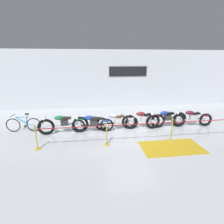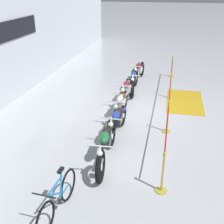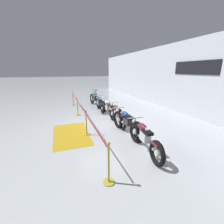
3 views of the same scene
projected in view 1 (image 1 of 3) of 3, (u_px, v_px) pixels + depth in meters
The scene contains 13 objects.
ground_plane at pixel (132, 133), 8.70m from camera, with size 120.00×120.00×0.00m, color #B2B7BC.
back_wall at pixel (116, 79), 12.95m from camera, with size 28.00×0.29×4.20m.
motorcycle_green_0 at pixel (63, 124), 8.57m from camera, with size 2.45×0.62×0.98m.
motorcycle_blue_1 at pixel (92, 123), 8.75m from camera, with size 2.10×0.62×0.92m.
motorcycle_silver_2 at pixel (117, 121), 9.03m from camera, with size 2.26×0.62×0.93m.
motorcycle_maroon_3 at pixel (143, 120), 9.22m from camera, with size 2.32×0.62×0.96m.
motorcycle_blue_4 at pixel (166, 119), 9.34m from camera, with size 2.38×0.62×0.97m.
motorcycle_maroon_5 at pixel (192, 118), 9.48m from camera, with size 2.26×0.62×0.94m.
bicycle at pixel (24, 124), 8.82m from camera, with size 1.73×0.48×0.96m.
stanchion_far_left at pixel (110, 129), 7.35m from camera, with size 8.75×0.28×1.05m.
stanchion_mid_left at pixel (107, 137), 7.44m from camera, with size 0.28×0.28×1.05m.
stanchion_mid_right at pixel (171, 133), 7.82m from camera, with size 0.28×0.28×1.05m.
floor_banner at pixel (171, 147), 7.31m from camera, with size 2.56×1.40×0.01m, color #B78E19.
Camera 1 is at (-2.09, -7.81, 3.55)m, focal length 28.00 mm.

